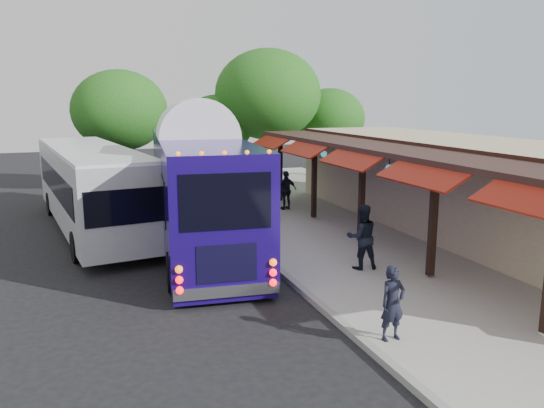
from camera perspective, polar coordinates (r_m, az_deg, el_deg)
name	(u,v)px	position (r m, az deg, el deg)	size (l,w,h in m)	color
ground	(307,299)	(14.04, 3.81, -10.19)	(90.00, 90.00, 0.00)	black
sidewalk	(390,241)	(19.64, 12.57, -3.93)	(10.00, 40.00, 0.15)	#9E9B93
curb	(260,255)	(17.56, -1.28, -5.47)	(0.20, 40.00, 0.16)	gray
station_shelter	(470,188)	(21.26, 20.51, 1.66)	(8.15, 20.00, 3.60)	tan
coach_bus	(198,183)	(19.01, -7.95, 2.29)	(4.02, 13.02, 4.10)	#190863
city_bus	(91,185)	(22.03, -18.88, 1.99)	(4.33, 12.48, 3.29)	#999BA1
ped_a	(393,303)	(11.48, 12.85, -10.38)	(0.58, 0.38, 1.59)	black
ped_b	(362,237)	(15.91, 9.66, -3.50)	(0.94, 0.73, 1.94)	black
ped_c	(286,190)	(24.15, 1.55, 1.49)	(1.04, 0.43, 1.78)	black
ped_d	(266,193)	(23.27, -0.61, 1.23)	(1.20, 0.69, 1.86)	black
tree_left	(218,125)	(31.99, -5.88, 8.43)	(4.22, 4.22, 5.40)	#382314
tree_mid	(268,95)	(32.12, -0.44, 11.69)	(6.30, 6.30, 8.07)	#382314
tree_right	(330,119)	(34.94, 6.21, 9.12)	(4.55, 4.55, 5.82)	#382314
tree_far	(120,111)	(31.00, -16.05, 9.63)	(5.26, 5.26, 6.73)	#382314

